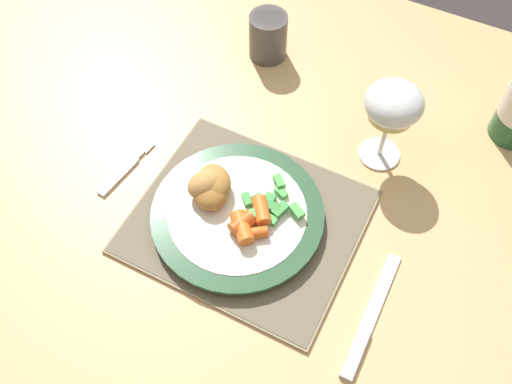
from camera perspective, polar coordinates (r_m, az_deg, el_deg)
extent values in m
plane|color=#383333|center=(1.55, 1.53, -14.93)|extent=(6.00, 6.00, 0.00)
cube|color=tan|center=(0.89, 2.56, -0.25)|extent=(1.44, 1.02, 0.04)
cube|color=tan|center=(1.67, -12.18, 13.39)|extent=(0.06, 0.06, 0.70)
cube|color=gray|center=(0.84, -0.93, -2.90)|extent=(0.32, 0.28, 0.01)
cube|color=#6B604A|center=(0.84, -0.93, -2.78)|extent=(0.31, 0.27, 0.00)
cylinder|color=white|center=(0.83, -1.85, -2.47)|extent=(0.21, 0.21, 0.01)
cylinder|color=#2D5638|center=(0.83, -1.87, -2.15)|extent=(0.25, 0.25, 0.01)
cylinder|color=white|center=(0.82, -1.87, -2.02)|extent=(0.20, 0.20, 0.00)
ellipsoid|color=tan|center=(0.83, -4.98, 0.76)|extent=(0.07, 0.07, 0.04)
ellipsoid|color=#B77F3D|center=(0.83, -4.22, 0.92)|extent=(0.08, 0.08, 0.04)
ellipsoid|color=#A87033|center=(0.82, -4.56, -0.18)|extent=(0.07, 0.07, 0.03)
cube|color=#4CA84C|center=(0.84, 2.53, -0.07)|extent=(0.02, 0.02, 0.01)
cube|color=green|center=(0.83, 1.37, -1.05)|extent=(0.02, 0.03, 0.01)
cube|color=#338438|center=(0.82, 0.35, -1.09)|extent=(0.03, 0.03, 0.01)
cube|color=#4CA84C|center=(0.81, 4.11, -1.92)|extent=(0.03, 0.02, 0.01)
cube|color=#4CA84C|center=(0.81, -0.66, -2.73)|extent=(0.02, 0.02, 0.01)
cube|color=#338438|center=(0.82, 1.62, -1.50)|extent=(0.03, 0.02, 0.01)
cube|color=green|center=(0.83, -0.91, -0.78)|extent=(0.02, 0.02, 0.01)
cube|color=green|center=(0.82, 2.42, -1.78)|extent=(0.02, 0.03, 0.01)
cube|color=#4CA84C|center=(0.81, 1.31, -2.72)|extent=(0.02, 0.01, 0.01)
cube|color=green|center=(0.82, 1.15, -1.42)|extent=(0.02, 0.02, 0.01)
cube|color=#4CA84C|center=(0.81, -0.08, -2.17)|extent=(0.03, 0.03, 0.01)
cube|color=#4CA84C|center=(0.84, 2.17, 1.12)|extent=(0.02, 0.02, 0.01)
cylinder|color=orange|center=(0.80, -1.39, -3.59)|extent=(0.05, 0.05, 0.02)
cylinder|color=#CC5119|center=(0.80, -1.42, -3.20)|extent=(0.03, 0.04, 0.02)
cylinder|color=orange|center=(0.80, -0.31, -4.15)|extent=(0.04, 0.04, 0.02)
cylinder|color=orange|center=(0.81, 0.65, -1.92)|extent=(0.04, 0.05, 0.02)
cube|color=silver|center=(0.91, -13.62, 1.54)|extent=(0.02, 0.08, 0.01)
cube|color=silver|center=(0.93, -11.62, 3.67)|extent=(0.01, 0.02, 0.01)
cube|color=silver|center=(0.93, -10.56, 4.34)|extent=(0.00, 0.02, 0.00)
cube|color=silver|center=(0.93, -10.75, 4.44)|extent=(0.00, 0.02, 0.00)
cube|color=silver|center=(0.94, -10.93, 4.55)|extent=(0.00, 0.02, 0.00)
cube|color=silver|center=(0.94, -11.12, 4.65)|extent=(0.00, 0.02, 0.00)
cube|color=silver|center=(0.81, 12.33, -9.76)|extent=(0.02, 0.12, 0.00)
cube|color=#B2B2B7|center=(0.77, 9.89, -15.70)|extent=(0.02, 0.07, 0.01)
cylinder|color=silver|center=(0.93, 12.19, 3.75)|extent=(0.07, 0.07, 0.00)
cylinder|color=silver|center=(0.90, 12.73, 5.55)|extent=(0.01, 0.01, 0.09)
ellipsoid|color=silver|center=(0.84, 13.65, 8.65)|extent=(0.09, 0.09, 0.06)
cylinder|color=#E0D684|center=(0.85, 13.45, 7.96)|extent=(0.07, 0.07, 0.03)
cylinder|color=#4C4747|center=(1.04, 1.21, 15.31)|extent=(0.07, 0.07, 0.08)
cylinder|color=#2A2727|center=(1.01, 1.25, 16.91)|extent=(0.06, 0.06, 0.01)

